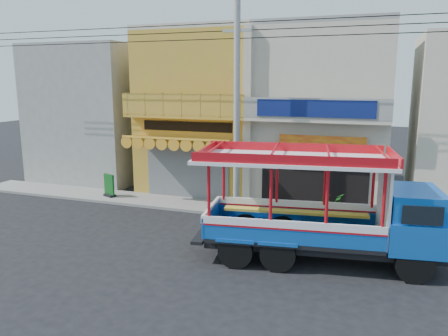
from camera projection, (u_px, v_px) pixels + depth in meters
name	position (u px, v px, depth m)	size (l,w,h in m)	color
ground	(235.00, 245.00, 15.29)	(90.00, 90.00, 0.00)	black
sidewalk	(263.00, 212.00, 18.98)	(30.00, 2.00, 0.12)	slate
shophouse_left	(210.00, 110.00, 23.15)	(6.00, 7.50, 8.24)	gold
shophouse_right	(325.00, 113.00, 21.20)	(6.00, 6.75, 8.24)	#B9B397
party_pilaster	(247.00, 119.00, 19.32)	(0.35, 0.30, 8.00)	#B9B397
filler_building_left	(98.00, 113.00, 25.52)	(6.00, 6.00, 7.60)	gray
utility_pole	(240.00, 97.00, 17.63)	(28.00, 0.26, 9.00)	gray
songthaew_truck	(340.00, 210.00, 13.51)	(8.01, 3.54, 3.61)	black
green_sign	(109.00, 187.00, 21.19)	(0.70, 0.53, 1.10)	black
potted_plant_a	(331.00, 206.00, 17.71)	(0.95, 0.83, 1.06)	#175018
potted_plant_c	(325.00, 205.00, 18.09)	(0.53, 0.53, 0.95)	#175018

